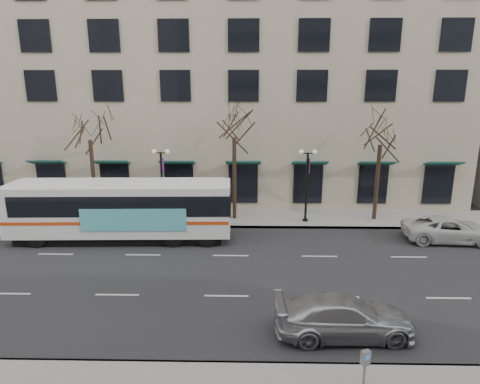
{
  "coord_description": "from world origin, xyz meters",
  "views": [
    {
      "loc": [
        0.95,
        -18.76,
        9.02
      ],
      "look_at": [
        0.55,
        1.17,
        4.0
      ],
      "focal_mm": 30.0,
      "sensor_mm": 36.0,
      "label": 1
    }
  ],
  "objects_px": {
    "silver_car": "(344,317)",
    "white_pickup": "(449,229)",
    "tree_far_left": "(89,126)",
    "city_bus": "(122,208)",
    "pay_station": "(365,361)",
    "tree_far_mid": "(234,123)",
    "lamp_post_right": "(307,182)",
    "tree_far_right": "(381,131)",
    "lamp_post_left": "(162,182)"
  },
  "relations": [
    {
      "from": "silver_car",
      "to": "white_pickup",
      "type": "distance_m",
      "value": 13.34
    },
    {
      "from": "tree_far_left",
      "to": "city_bus",
      "type": "xyz_separation_m",
      "value": [
        3.21,
        -4.03,
        -4.69
      ]
    },
    {
      "from": "silver_car",
      "to": "pay_station",
      "type": "xyz_separation_m",
      "value": [
        -0.04,
        -2.93,
        0.28
      ]
    },
    {
      "from": "tree_far_mid",
      "to": "lamp_post_right",
      "type": "relative_size",
      "value": 1.64
    },
    {
      "from": "tree_far_mid",
      "to": "lamp_post_right",
      "type": "height_order",
      "value": "tree_far_mid"
    },
    {
      "from": "tree_far_left",
      "to": "lamp_post_right",
      "type": "distance_m",
      "value": 15.48
    },
    {
      "from": "tree_far_right",
      "to": "white_pickup",
      "type": "xyz_separation_m",
      "value": [
        3.38,
        -3.92,
        -5.67
      ]
    },
    {
      "from": "white_pickup",
      "to": "silver_car",
      "type": "bearing_deg",
      "value": 142.86
    },
    {
      "from": "lamp_post_right",
      "to": "city_bus",
      "type": "bearing_deg",
      "value": -163.79
    },
    {
      "from": "silver_car",
      "to": "lamp_post_left",
      "type": "bearing_deg",
      "value": 33.33
    },
    {
      "from": "tree_far_left",
      "to": "pay_station",
      "type": "bearing_deg",
      "value": -49.23
    },
    {
      "from": "tree_far_mid",
      "to": "silver_car",
      "type": "bearing_deg",
      "value": -71.75
    },
    {
      "from": "lamp_post_left",
      "to": "silver_car",
      "type": "xyz_separation_m",
      "value": [
        9.59,
        -13.36,
        -2.18
      ]
    },
    {
      "from": "tree_far_left",
      "to": "tree_far_right",
      "type": "xyz_separation_m",
      "value": [
        20.0,
        0.0,
        -0.28
      ]
    },
    {
      "from": "tree_far_right",
      "to": "lamp_post_left",
      "type": "height_order",
      "value": "tree_far_right"
    },
    {
      "from": "tree_far_right",
      "to": "lamp_post_left",
      "type": "bearing_deg",
      "value": -177.71
    },
    {
      "from": "tree_far_left",
      "to": "tree_far_mid",
      "type": "distance_m",
      "value": 10.0
    },
    {
      "from": "lamp_post_right",
      "to": "white_pickup",
      "type": "xyz_separation_m",
      "value": [
        8.37,
        -3.32,
        -2.19
      ]
    },
    {
      "from": "pay_station",
      "to": "silver_car",
      "type": "bearing_deg",
      "value": 69.46
    },
    {
      "from": "tree_far_mid",
      "to": "lamp_post_left",
      "type": "distance_m",
      "value": 6.4
    },
    {
      "from": "lamp_post_right",
      "to": "lamp_post_left",
      "type": "bearing_deg",
      "value": 180.0
    },
    {
      "from": "city_bus",
      "to": "silver_car",
      "type": "height_order",
      "value": "city_bus"
    },
    {
      "from": "lamp_post_left",
      "to": "lamp_post_right",
      "type": "bearing_deg",
      "value": 0.0
    },
    {
      "from": "city_bus",
      "to": "pay_station",
      "type": "relative_size",
      "value": 11.09
    },
    {
      "from": "city_bus",
      "to": "pay_station",
      "type": "xyz_separation_m",
      "value": [
        11.35,
        -12.86,
        -0.97
      ]
    },
    {
      "from": "pay_station",
      "to": "tree_far_left",
      "type": "bearing_deg",
      "value": 110.99
    },
    {
      "from": "lamp_post_right",
      "to": "silver_car",
      "type": "height_order",
      "value": "lamp_post_right"
    },
    {
      "from": "silver_car",
      "to": "pay_station",
      "type": "relative_size",
      "value": 4.26
    },
    {
      "from": "tree_far_left",
      "to": "lamp_post_right",
      "type": "relative_size",
      "value": 1.6
    },
    {
      "from": "tree_far_right",
      "to": "lamp_post_right",
      "type": "relative_size",
      "value": 1.55
    },
    {
      "from": "white_pickup",
      "to": "pay_station",
      "type": "xyz_separation_m",
      "value": [
        -8.82,
        -12.97,
        0.29
      ]
    },
    {
      "from": "tree_far_left",
      "to": "city_bus",
      "type": "distance_m",
      "value": 6.97
    },
    {
      "from": "tree_far_mid",
      "to": "lamp_post_right",
      "type": "xyz_separation_m",
      "value": [
        5.01,
        -0.6,
        -3.96
      ]
    },
    {
      "from": "tree_far_mid",
      "to": "white_pickup",
      "type": "bearing_deg",
      "value": -16.32
    },
    {
      "from": "silver_car",
      "to": "pay_station",
      "type": "distance_m",
      "value": 2.94
    },
    {
      "from": "city_bus",
      "to": "lamp_post_right",
      "type": "bearing_deg",
      "value": 14.37
    },
    {
      "from": "tree_far_left",
      "to": "lamp_post_left",
      "type": "relative_size",
      "value": 1.6
    },
    {
      "from": "tree_far_mid",
      "to": "tree_far_right",
      "type": "distance_m",
      "value": 10.01
    },
    {
      "from": "white_pickup",
      "to": "pay_station",
      "type": "distance_m",
      "value": 15.69
    },
    {
      "from": "pay_station",
      "to": "city_bus",
      "type": "bearing_deg",
      "value": 111.66
    },
    {
      "from": "white_pickup",
      "to": "lamp_post_right",
      "type": "bearing_deg",
      "value": 72.4
    },
    {
      "from": "lamp_post_left",
      "to": "pay_station",
      "type": "bearing_deg",
      "value": -59.61
    },
    {
      "from": "tree_far_mid",
      "to": "pay_station",
      "type": "xyz_separation_m",
      "value": [
        4.56,
        -16.89,
        -5.87
      ]
    },
    {
      "from": "tree_far_left",
      "to": "city_bus",
      "type": "height_order",
      "value": "tree_far_left"
    },
    {
      "from": "pay_station",
      "to": "lamp_post_left",
      "type": "bearing_deg",
      "value": 100.61
    },
    {
      "from": "tree_far_left",
      "to": "white_pickup",
      "type": "bearing_deg",
      "value": -9.51
    },
    {
      "from": "tree_far_mid",
      "to": "white_pickup",
      "type": "xyz_separation_m",
      "value": [
        13.38,
        -3.92,
        -6.15
      ]
    },
    {
      "from": "tree_far_left",
      "to": "pay_station",
      "type": "relative_size",
      "value": 6.78
    },
    {
      "from": "silver_car",
      "to": "tree_far_left",
      "type": "bearing_deg",
      "value": 43.94
    },
    {
      "from": "city_bus",
      "to": "white_pickup",
      "type": "distance_m",
      "value": 20.21
    }
  ]
}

